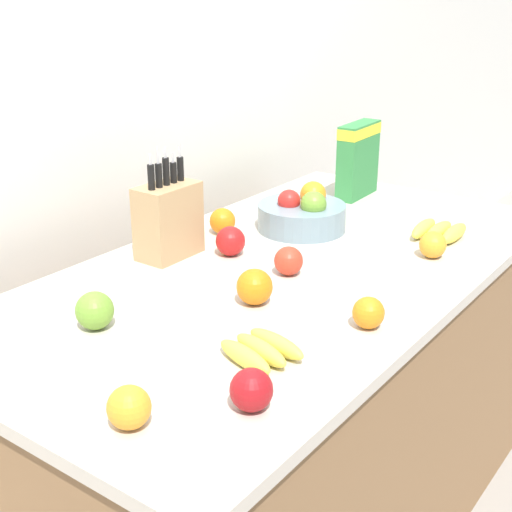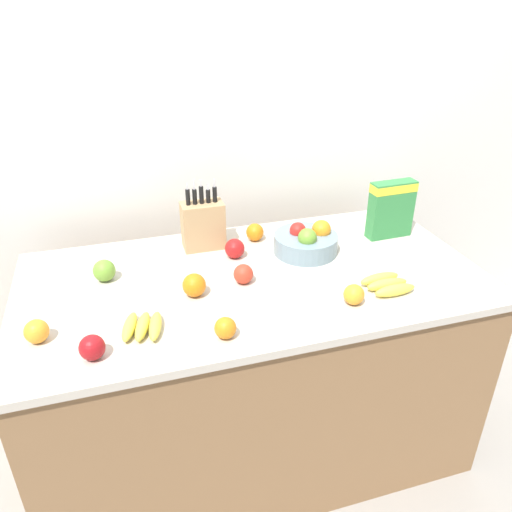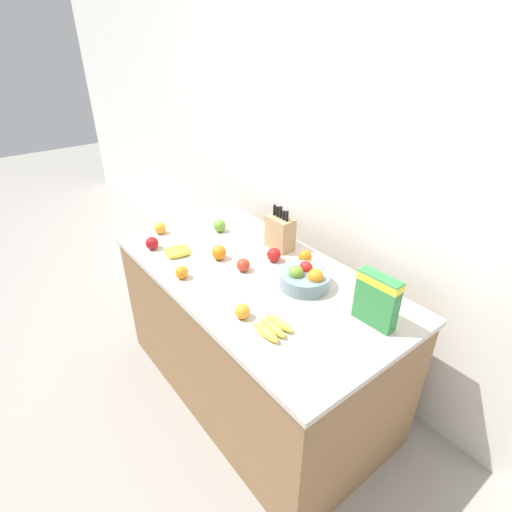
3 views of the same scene
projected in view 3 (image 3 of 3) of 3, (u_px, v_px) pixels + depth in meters
The scene contains 17 objects.
ground_plane at pixel (254, 386), 2.62m from camera, with size 14.00×14.00×0.00m, color gray.
wall_back at pixel (344, 174), 2.33m from camera, with size 9.00×0.06×2.60m.
counter at pixel (254, 334), 2.40m from camera, with size 1.74×0.90×0.88m.
knife_block at pixel (280, 232), 2.38m from camera, with size 0.17×0.10×0.30m.
cereal_box at pixel (377, 298), 1.74m from camera, with size 0.20×0.07×0.25m.
fruit_bowl at pixel (305, 278), 2.04m from camera, with size 0.26×0.26×0.13m.
banana_bunch_left at pixel (178, 251), 2.35m from camera, with size 0.15×0.18×0.04m.
banana_bunch_right at pixel (272, 327), 1.75m from camera, with size 0.17×0.14×0.04m.
apple_middle at pixel (243, 265), 2.18m from camera, with size 0.07×0.07×0.07m, color red.
apple_front at pixel (274, 255), 2.27m from camera, with size 0.08×0.08×0.08m, color red.
apple_leftmost at pixel (220, 226), 2.60m from camera, with size 0.08×0.08×0.08m, color #6B9E33.
apple_near_bananas at pixel (152, 243), 2.39m from camera, with size 0.08×0.08×0.08m, color #A31419.
orange_near_bowl at pixel (305, 257), 2.25m from camera, with size 0.08×0.08×0.08m, color orange.
orange_front_left at pixel (242, 311), 1.82m from camera, with size 0.07×0.07×0.07m, color orange.
orange_back_center at pixel (182, 272), 2.12m from camera, with size 0.07×0.07×0.07m, color orange.
orange_mid_left at pixel (160, 228), 2.58m from camera, with size 0.08×0.08×0.08m, color orange.
orange_mid_right at pixel (219, 253), 2.29m from camera, with size 0.08×0.08×0.08m, color orange.
Camera 3 is at (1.47, -1.12, 2.04)m, focal length 28.00 mm.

